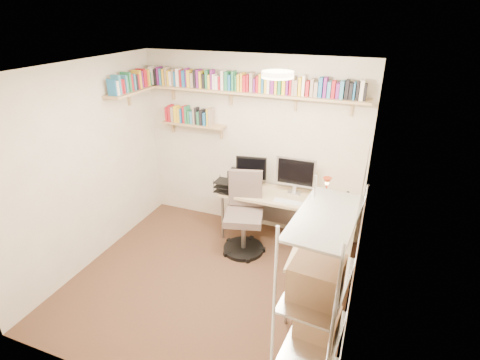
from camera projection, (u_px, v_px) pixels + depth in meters
name	position (u px, v px, depth m)	size (l,w,h in m)	color
ground	(209.00, 281.00, 4.54)	(3.20, 3.20, 0.00)	#3F271B
room_shell	(204.00, 163.00, 3.89)	(3.24, 3.04, 2.52)	beige
wall_shelves	(216.00, 91.00, 4.93)	(3.12, 1.09, 0.80)	tan
corner_desk	(288.00, 205.00, 4.82)	(1.90, 1.82, 1.24)	beige
office_chair	(244.00, 219.00, 4.98)	(0.59, 0.60, 1.10)	black
wire_rack	(316.00, 302.00, 2.70)	(0.47, 0.85, 1.89)	silver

